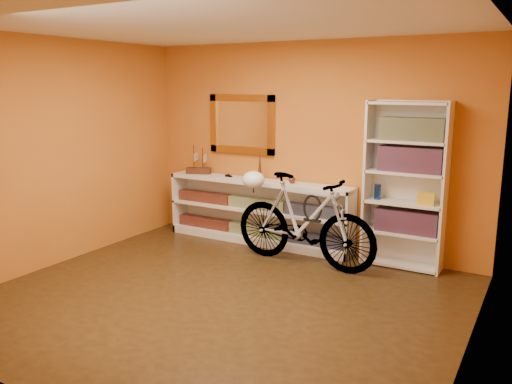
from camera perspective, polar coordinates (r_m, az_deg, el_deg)
The scene contains 24 objects.
floor at distance 5.25m, azimuth -3.90°, elevation -11.62°, with size 4.50×4.00×0.01m, color black.
ceiling at distance 4.85m, azimuth -4.34°, elevation 17.98°, with size 4.50×4.00×0.01m, color silver.
back_wall at distance 6.62m, azimuth 5.67°, elevation 4.94°, with size 4.50×0.01×2.60m, color #B4611B.
left_wall at distance 6.41m, azimuth -21.10°, elevation 4.00°, with size 0.01×4.00×2.60m, color #B4611B.
right_wall at distance 4.09m, azimuth 23.08°, elevation -0.10°, with size 0.01×4.00×2.60m, color #B4611B.
gilt_mirror at distance 7.01m, azimuth -1.58°, elevation 7.42°, with size 0.98×0.06×0.78m, color #9B681C.
wall_socket at distance 6.50m, azimuth 12.67°, elevation -4.87°, with size 0.09×0.01×0.09m, color silver.
console_unit at distance 6.89m, azimuth 0.22°, elevation -2.14°, with size 2.60×0.35×0.85m, color silver, non-canonical shape.
cd_row_lower at distance 6.94m, azimuth 0.14°, elevation -4.22°, with size 2.50×0.13×0.14m, color black.
cd_row_upper at distance 6.84m, azimuth 0.14°, elevation -1.28°, with size 2.50×0.13×0.14m, color navy.
model_ship at distance 7.28m, azimuth -6.33°, elevation 3.56°, with size 0.34×0.13×0.40m, color #381B0F, non-canonical shape.
toy_car at distance 7.03m, azimuth -3.01°, elevation 1.67°, with size 0.00×0.00×0.00m, color black.
bronze_ornament at distance 6.75m, azimuth 0.42°, elevation 2.86°, with size 0.06×0.06×0.37m, color #4F2E1B.
decorative_orb at distance 6.56m, azimuth 3.96°, elevation 1.33°, with size 0.09×0.09×0.09m, color #4F2E1B.
bookcase at distance 6.11m, azimuth 15.95°, elevation 0.66°, with size 0.90×0.30×1.90m, color silver, non-canonical shape.
book_row_a at distance 6.18m, azimuth 16.19°, elevation -3.07°, with size 0.70×0.22×0.26m, color maroon.
book_row_b at distance 6.05m, azimuth 16.57°, elevation 3.45°, with size 0.70×0.22×0.28m, color maroon.
book_row_c at distance 6.01m, azimuth 16.76°, elevation 6.61°, with size 0.70×0.22×0.25m, color #1B5361.
travel_mug at distance 6.18m, azimuth 13.14°, elevation 0.02°, with size 0.08×0.08×0.18m, color navy.
red_tin at distance 6.11m, azimuth 14.51°, elevation 6.48°, with size 0.14×0.14×0.18m, color maroon.
yellow_bag at distance 6.04m, azimuth 18.10°, elevation -0.71°, with size 0.18×0.12×0.14m, color yellow.
bicycle at distance 6.03m, azimuth 5.26°, elevation -3.10°, with size 1.82×0.47×1.07m, color silver.
helmet at distance 6.29m, azimuth -0.28°, elevation 1.35°, with size 0.28×0.27×0.21m, color white.
u_lock at distance 5.95m, azimuth 6.20°, elevation -1.74°, with size 0.23×0.23×0.02m, color black.
Camera 1 is at (2.71, -3.99, 2.07)m, focal length 36.59 mm.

